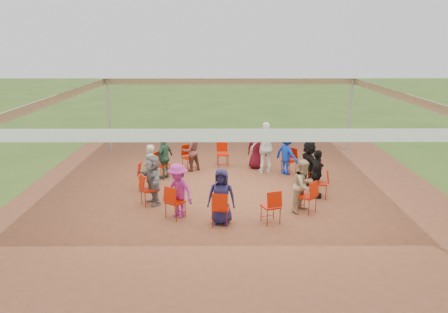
{
  "coord_description": "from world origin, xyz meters",
  "views": [
    {
      "loc": [
        -0.31,
        -12.88,
        4.57
      ],
      "look_at": [
        -0.26,
        0.3,
        1.01
      ],
      "focal_mm": 35.0,
      "sensor_mm": 36.0,
      "label": 1
    }
  ],
  "objects_px": {
    "laptop": "(304,164)",
    "chair_9": "(221,209)",
    "chair_0": "(312,171)",
    "chair_8": "(175,202)",
    "chair_3": "(223,155)",
    "person_seated_4": "(164,158)",
    "chair_12": "(320,183)",
    "chair_2": "(257,156)",
    "cable_coil": "(218,186)",
    "person_seated_10": "(317,174)",
    "person_seated_2": "(257,149)",
    "person_seated_3": "(191,151)",
    "person_seated_8": "(221,196)",
    "person_seated_7": "(178,191)",
    "person_seated_0": "(309,162)",
    "chair_6": "(146,176)",
    "chair_4": "(189,158)",
    "chair_10": "(271,206)",
    "person_seated_1": "(287,154)",
    "person_seated_6": "(153,180)",
    "chair_7": "(149,190)",
    "person_seated_5": "(150,168)",
    "person_seated_9": "(304,186)",
    "chair_11": "(307,197)",
    "chair_1": "(289,161)",
    "standing_person": "(266,148)"
  },
  "relations": [
    {
      "from": "person_seated_4",
      "to": "cable_coil",
      "type": "relative_size",
      "value": 3.82
    },
    {
      "from": "chair_11",
      "to": "chair_2",
      "type": "bearing_deg",
      "value": 55.38
    },
    {
      "from": "person_seated_0",
      "to": "person_seated_1",
      "type": "distance_m",
      "value": 1.22
    },
    {
      "from": "chair_2",
      "to": "chair_8",
      "type": "relative_size",
      "value": 1.0
    },
    {
      "from": "person_seated_7",
      "to": "person_seated_8",
      "type": "xyz_separation_m",
      "value": [
        1.14,
        -0.44,
        0.0
      ]
    },
    {
      "from": "chair_7",
      "to": "person_seated_0",
      "type": "xyz_separation_m",
      "value": [
        4.86,
        1.8,
        0.28
      ]
    },
    {
      "from": "person_seated_3",
      "to": "person_seated_7",
      "type": "height_order",
      "value": "same"
    },
    {
      "from": "person_seated_7",
      "to": "standing_person",
      "type": "xyz_separation_m",
      "value": [
        2.69,
        3.88,
        0.18
      ]
    },
    {
      "from": "chair_9",
      "to": "laptop",
      "type": "bearing_deg",
      "value": 57.63
    },
    {
      "from": "chair_6",
      "to": "laptop",
      "type": "xyz_separation_m",
      "value": [
        5.0,
        0.52,
        0.23
      ]
    },
    {
      "from": "chair_2",
      "to": "person_seated_5",
      "type": "height_order",
      "value": "person_seated_5"
    },
    {
      "from": "chair_2",
      "to": "cable_coil",
      "type": "relative_size",
      "value": 2.37
    },
    {
      "from": "chair_2",
      "to": "chair_7",
      "type": "relative_size",
      "value": 1.0
    },
    {
      "from": "person_seated_0",
      "to": "person_seated_6",
      "type": "xyz_separation_m",
      "value": [
        -4.76,
        -1.75,
        0.0
      ]
    },
    {
      "from": "chair_12",
      "to": "person_seated_6",
      "type": "bearing_deg",
      "value": 110.27
    },
    {
      "from": "chair_8",
      "to": "person_seated_3",
      "type": "height_order",
      "value": "person_seated_3"
    },
    {
      "from": "chair_12",
      "to": "chair_8",
      "type": "bearing_deg",
      "value": 124.62
    },
    {
      "from": "person_seated_0",
      "to": "cable_coil",
      "type": "relative_size",
      "value": 3.82
    },
    {
      "from": "person_seated_4",
      "to": "person_seated_8",
      "type": "height_order",
      "value": "same"
    },
    {
      "from": "person_seated_4",
      "to": "chair_0",
      "type": "bearing_deg",
      "value": 111.27
    },
    {
      "from": "person_seated_10",
      "to": "chair_2",
      "type": "bearing_deg",
      "value": 40.05
    },
    {
      "from": "person_seated_2",
      "to": "person_seated_3",
      "type": "distance_m",
      "value": 2.37
    },
    {
      "from": "chair_9",
      "to": "chair_12",
      "type": "height_order",
      "value": "same"
    },
    {
      "from": "chair_3",
      "to": "person_seated_4",
      "type": "height_order",
      "value": "person_seated_4"
    },
    {
      "from": "chair_0",
      "to": "chair_8",
      "type": "xyz_separation_m",
      "value": [
        -4.14,
        -2.8,
        0.0
      ]
    },
    {
      "from": "person_seated_4",
      "to": "person_seated_10",
      "type": "xyz_separation_m",
      "value": [
        4.72,
        -1.84,
        0.0
      ]
    },
    {
      "from": "person_seated_2",
      "to": "person_seated_8",
      "type": "height_order",
      "value": "same"
    },
    {
      "from": "chair_4",
      "to": "person_seated_1",
      "type": "relative_size",
      "value": 0.62
    },
    {
      "from": "person_seated_7",
      "to": "person_seated_4",
      "type": "bearing_deg",
      "value": 138.46
    },
    {
      "from": "chair_3",
      "to": "laptop",
      "type": "relative_size",
      "value": 2.65
    },
    {
      "from": "chair_6",
      "to": "chair_10",
      "type": "bearing_deg",
      "value": 55.38
    },
    {
      "from": "chair_2",
      "to": "person_seated_0",
      "type": "distance_m",
      "value": 2.45
    },
    {
      "from": "person_seated_9",
      "to": "person_seated_0",
      "type": "bearing_deg",
      "value": 27.69
    },
    {
      "from": "person_seated_1",
      "to": "cable_coil",
      "type": "distance_m",
      "value": 2.81
    },
    {
      "from": "chair_4",
      "to": "chair_10",
      "type": "bearing_deg",
      "value": 83.08
    },
    {
      "from": "chair_0",
      "to": "chair_4",
      "type": "height_order",
      "value": "same"
    },
    {
      "from": "cable_coil",
      "to": "laptop",
      "type": "relative_size",
      "value": 1.12
    },
    {
      "from": "chair_7",
      "to": "person_seated_8",
      "type": "relative_size",
      "value": 0.62
    },
    {
      "from": "laptop",
      "to": "chair_9",
      "type": "bearing_deg",
      "value": 126.86
    },
    {
      "from": "chair_0",
      "to": "chair_6",
      "type": "bearing_deg",
      "value": 83.08
    },
    {
      "from": "chair_10",
      "to": "person_seated_3",
      "type": "height_order",
      "value": "person_seated_3"
    },
    {
      "from": "chair_1",
      "to": "chair_0",
      "type": "bearing_deg",
      "value": 166.15
    },
    {
      "from": "chair_9",
      "to": "chair_3",
      "type": "bearing_deg",
      "value": 96.92
    },
    {
      "from": "person_seated_5",
      "to": "person_seated_9",
      "type": "relative_size",
      "value": 1.0
    },
    {
      "from": "person_seated_2",
      "to": "person_seated_4",
      "type": "bearing_deg",
      "value": 41.54
    },
    {
      "from": "chair_9",
      "to": "person_seated_5",
      "type": "bearing_deg",
      "value": 136.98
    },
    {
      "from": "chair_0",
      "to": "person_seated_8",
      "type": "distance_m",
      "value": 4.31
    },
    {
      "from": "chair_4",
      "to": "chair_7",
      "type": "distance_m",
      "value": 3.55
    },
    {
      "from": "laptop",
      "to": "chair_7",
      "type": "bearing_deg",
      "value": 97.32
    },
    {
      "from": "person_seated_1",
      "to": "person_seated_2",
      "type": "height_order",
      "value": "same"
    }
  ]
}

